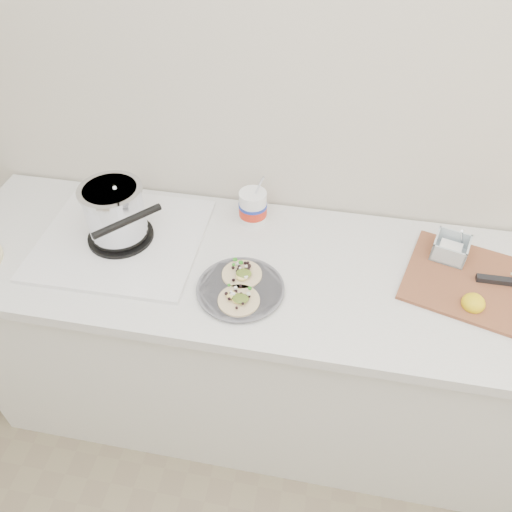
% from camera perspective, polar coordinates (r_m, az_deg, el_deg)
% --- Properties ---
extents(counter, '(2.44, 0.66, 0.90)m').
position_cam_1_polar(counter, '(1.96, 5.03, -10.67)').
color(counter, silver).
rests_on(counter, ground).
extents(stove, '(0.55, 0.51, 0.26)m').
position_cam_1_polar(stove, '(1.71, -15.56, 3.86)').
color(stove, silver).
rests_on(stove, counter).
extents(taco_plate, '(0.27, 0.27, 0.04)m').
position_cam_1_polar(taco_plate, '(1.53, -1.80, -3.55)').
color(taco_plate, '#595960').
rests_on(taco_plate, counter).
extents(tub, '(0.10, 0.10, 0.22)m').
position_cam_1_polar(tub, '(1.75, -0.29, 5.87)').
color(tub, white).
rests_on(tub, counter).
extents(cutboard, '(0.57, 0.46, 0.08)m').
position_cam_1_polar(cutboard, '(1.70, 24.82, -2.57)').
color(cutboard, brown).
rests_on(cutboard, counter).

